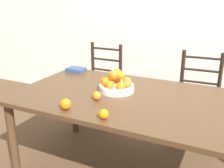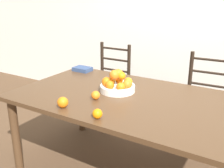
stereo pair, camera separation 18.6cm
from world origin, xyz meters
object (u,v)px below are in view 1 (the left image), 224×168
orange_loose_0 (97,96)px  orange_loose_1 (66,104)px  fruit_bowl (117,84)px  orange_loose_2 (104,114)px  chair_left (101,84)px  chair_right (197,99)px  book_stack (76,70)px

orange_loose_0 → orange_loose_1: orange_loose_1 is taller
fruit_bowl → orange_loose_2: fruit_bowl is taller
fruit_bowl → chair_left: chair_left is taller
fruit_bowl → chair_right: size_ratio=0.31×
chair_right → book_stack: bearing=-162.8°
chair_left → book_stack: bearing=-99.3°
orange_loose_1 → chair_right: chair_right is taller
fruit_bowl → orange_loose_0: fruit_bowl is taller
orange_loose_0 → book_stack: orange_loose_0 is taller
orange_loose_1 → book_stack: size_ratio=0.43×
orange_loose_1 → chair_left: (-0.40, 1.27, -0.30)m
orange_loose_1 → chair_left: chair_left is taller
orange_loose_0 → chair_right: (0.61, 1.02, -0.29)m
orange_loose_2 → chair_left: bearing=118.8°
chair_left → book_stack: (-0.07, -0.43, 0.28)m
orange_loose_2 → chair_left: (-0.71, 1.28, -0.29)m
orange_loose_2 → chair_right: chair_right is taller
orange_loose_0 → chair_left: 1.18m
book_stack → fruit_bowl: bearing=-29.0°
orange_loose_1 → orange_loose_2: 0.31m
fruit_bowl → orange_loose_0: size_ratio=4.33×
orange_loose_1 → chair_left: 1.36m
orange_loose_0 → chair_left: chair_left is taller
fruit_bowl → book_stack: fruit_bowl is taller
orange_loose_0 → chair_right: 1.22m
chair_right → fruit_bowl: bearing=-128.3°
fruit_bowl → book_stack: size_ratio=1.59×
fruit_bowl → book_stack: 0.72m
fruit_bowl → chair_right: 1.01m
chair_right → book_stack: chair_right is taller
orange_loose_2 → chair_right: size_ratio=0.07×
orange_loose_0 → chair_left: (-0.51, 1.02, -0.29)m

